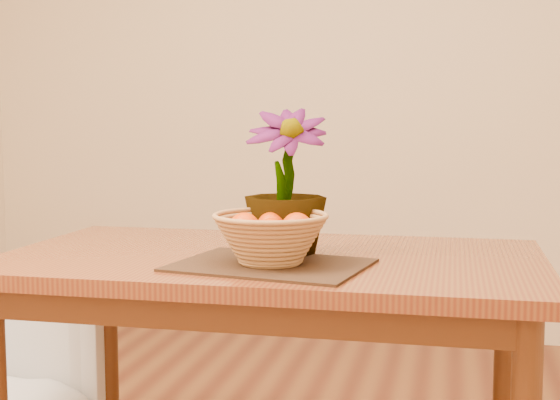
# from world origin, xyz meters

# --- Properties ---
(wall_back) EXTENTS (4.00, 0.02, 2.70)m
(wall_back) POSITION_xyz_m (0.00, 2.25, 1.35)
(wall_back) COLOR beige
(wall_back) RESTS_ON floor
(table) EXTENTS (1.40, 0.80, 0.75)m
(table) POSITION_xyz_m (0.00, 0.30, 0.66)
(table) COLOR brown
(table) RESTS_ON floor
(placemat) EXTENTS (0.50, 0.41, 0.01)m
(placemat) POSITION_xyz_m (0.04, 0.14, 0.75)
(placemat) COLOR #352113
(placemat) RESTS_ON table
(wicker_basket) EXTENTS (0.28, 0.28, 0.11)m
(wicker_basket) POSITION_xyz_m (0.04, 0.14, 0.81)
(wicker_basket) COLOR #BA7B4D
(wicker_basket) RESTS_ON placemat
(orange_pile) EXTENTS (0.20, 0.19, 0.08)m
(orange_pile) POSITION_xyz_m (0.04, 0.14, 0.84)
(orange_pile) COLOR #DB3B03
(orange_pile) RESTS_ON wicker_basket
(potted_plant) EXTENTS (0.25, 0.25, 0.38)m
(potted_plant) POSITION_xyz_m (0.04, 0.29, 0.94)
(potted_plant) COLOR #1A4313
(potted_plant) RESTS_ON table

